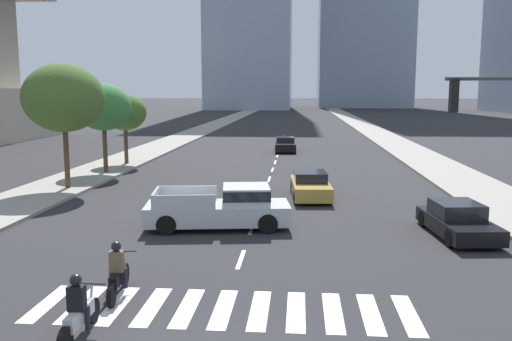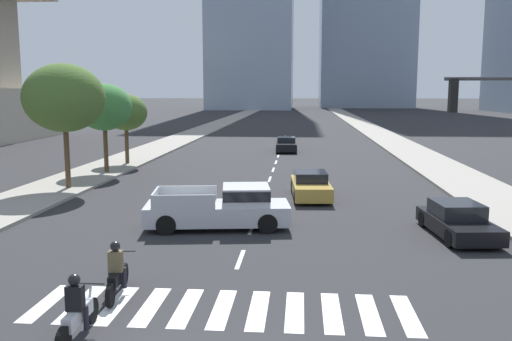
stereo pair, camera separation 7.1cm
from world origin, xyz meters
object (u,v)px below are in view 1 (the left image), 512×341
(sedan_black_0, at_px, (458,221))
(motorcycle_lead, at_px, (118,274))
(pickup_truck, at_px, (225,208))
(motorcycle_trailing, at_px, (79,313))
(sedan_gold_1, at_px, (310,186))
(street_tree_nearest, at_px, (64,98))
(street_tree_third, at_px, (125,113))
(sedan_black_2, at_px, (285,145))
(street_tree_second, at_px, (103,107))

(sedan_black_0, bearing_deg, motorcycle_lead, -63.16)
(motorcycle_lead, bearing_deg, pickup_truck, -20.20)
(motorcycle_trailing, bearing_deg, sedan_gold_1, -18.90)
(motorcycle_lead, distance_m, sedan_gold_1, 14.68)
(sedan_black_0, xyz_separation_m, street_tree_nearest, (-18.42, 7.88, 4.40))
(street_tree_nearest, distance_m, street_tree_third, 10.11)
(sedan_black_2, height_order, street_tree_third, street_tree_third)
(sedan_gold_1, relative_size, sedan_black_2, 1.04)
(motorcycle_lead, height_order, street_tree_third, street_tree_third)
(pickup_truck, xyz_separation_m, street_tree_nearest, (-9.64, 7.40, 4.16))
(street_tree_third, bearing_deg, pickup_truck, -61.08)
(pickup_truck, height_order, sedan_black_0, pickup_truck)
(pickup_truck, relative_size, street_tree_nearest, 0.88)
(pickup_truck, height_order, sedan_black_2, pickup_truck)
(sedan_black_0, distance_m, sedan_black_2, 28.85)
(pickup_truck, xyz_separation_m, sedan_gold_1, (3.47, 6.40, -0.21))
(motorcycle_trailing, distance_m, sedan_gold_1, 17.06)
(pickup_truck, xyz_separation_m, street_tree_second, (-9.64, 13.21, 3.50))
(motorcycle_trailing, bearing_deg, street_tree_third, 15.14)
(sedan_black_0, bearing_deg, pickup_truck, -99.02)
(pickup_truck, distance_m, sedan_gold_1, 7.28)
(sedan_black_0, bearing_deg, sedan_gold_1, -148.16)
(street_tree_second, bearing_deg, sedan_gold_1, -27.47)
(motorcycle_trailing, height_order, sedan_black_0, motorcycle_trailing)
(motorcycle_lead, height_order, sedan_black_0, motorcycle_lead)
(sedan_black_0, height_order, sedan_black_2, sedan_black_2)
(sedan_black_0, xyz_separation_m, sedan_gold_1, (-5.32, 6.88, 0.03))
(sedan_gold_1, height_order, street_tree_third, street_tree_third)
(motorcycle_lead, bearing_deg, street_tree_second, 14.67)
(motorcycle_lead, height_order, street_tree_second, street_tree_second)
(street_tree_second, bearing_deg, street_tree_nearest, -90.00)
(sedan_black_2, bearing_deg, sedan_gold_1, 2.56)
(pickup_truck, distance_m, street_tree_third, 20.15)
(street_tree_third, bearing_deg, sedan_black_2, 41.68)
(motorcycle_lead, distance_m, pickup_truck, 7.52)
(motorcycle_trailing, distance_m, street_tree_second, 24.61)
(sedan_black_0, distance_m, street_tree_third, 25.91)
(motorcycle_trailing, bearing_deg, pickup_truck, -11.36)
(motorcycle_lead, height_order, street_tree_nearest, street_tree_nearest)
(street_tree_second, xyz_separation_m, street_tree_third, (0.00, 4.23, -0.49))
(sedan_black_2, distance_m, street_tree_third, 15.42)
(sedan_gold_1, bearing_deg, motorcycle_trailing, -21.83)
(pickup_truck, distance_m, sedan_black_0, 8.80)
(motorcycle_trailing, relative_size, sedan_gold_1, 0.47)
(motorcycle_trailing, xyz_separation_m, street_tree_second, (-7.81, 23.04, 3.73))
(street_tree_nearest, bearing_deg, street_tree_second, 90.00)
(street_tree_nearest, relative_size, street_tree_third, 1.33)
(pickup_truck, height_order, street_tree_nearest, street_tree_nearest)
(street_tree_nearest, bearing_deg, sedan_gold_1, -4.36)
(motorcycle_trailing, xyz_separation_m, pickup_truck, (1.82, 9.82, 0.23))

